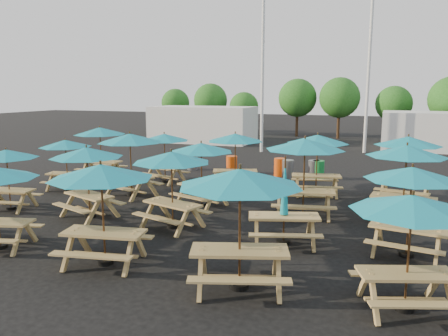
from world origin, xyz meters
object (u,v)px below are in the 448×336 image
at_px(picnic_unit_2, 65,146).
at_px(waste_bin_0, 192,161).
at_px(waste_bin_3, 288,169).
at_px(waste_bin_2, 280,167).
at_px(picnic_unit_11, 235,140).
at_px(picnic_unit_3, 100,133).
at_px(picnic_unit_18, 407,154).
at_px(picnic_unit_12, 240,183).
at_px(waste_bin_1, 232,165).
at_px(waste_bin_4, 318,170).
at_px(picnic_unit_9, 172,161).
at_px(picnic_unit_5, 87,156).
at_px(picnic_unit_16, 412,209).
at_px(picnic_unit_10, 201,150).
at_px(picnic_unit_7, 164,140).
at_px(picnic_unit_13, 284,209).
at_px(picnic_unit_8, 101,176).
at_px(picnic_unit_14, 305,148).
at_px(picnic_unit_19, 408,144).
at_px(picnic_unit_17, 412,178).
at_px(picnic_unit_15, 318,142).
at_px(picnic_unit_6, 130,141).
at_px(waste_bin_5, 314,170).
at_px(picnic_unit_1, 6,157).

xyz_separation_m(picnic_unit_2, waste_bin_0, (2.91, 6.03, -1.40)).
relative_size(waste_bin_0, waste_bin_3, 1.00).
distance_m(waste_bin_2, waste_bin_3, 0.60).
distance_m(picnic_unit_11, waste_bin_3, 3.70).
relative_size(picnic_unit_3, picnic_unit_18, 0.91).
bearing_deg(picnic_unit_12, waste_bin_1, 91.96).
xyz_separation_m(waste_bin_0, waste_bin_4, (6.50, -0.18, 0.00)).
xyz_separation_m(picnic_unit_9, picnic_unit_11, (0.01, 5.68, 0.01)).
bearing_deg(waste_bin_1, picnic_unit_18, -36.94).
height_order(picnic_unit_5, picnic_unit_16, picnic_unit_5).
bearing_deg(picnic_unit_10, picnic_unit_18, 22.02).
distance_m(picnic_unit_7, picnic_unit_9, 6.70).
height_order(picnic_unit_9, picnic_unit_16, picnic_unit_9).
relative_size(picnic_unit_3, waste_bin_4, 2.86).
height_order(picnic_unit_13, waste_bin_1, picnic_unit_13).
distance_m(picnic_unit_8, waste_bin_3, 11.93).
xyz_separation_m(picnic_unit_14, picnic_unit_19, (3.19, 3.40, -0.12)).
distance_m(picnic_unit_9, picnic_unit_11, 5.68).
bearing_deg(picnic_unit_14, picnic_unit_8, -134.13).
bearing_deg(picnic_unit_7, picnic_unit_17, -17.24).
distance_m(picnic_unit_8, picnic_unit_15, 9.48).
height_order(picnic_unit_9, waste_bin_0, picnic_unit_9).
bearing_deg(picnic_unit_12, waste_bin_4, 72.56).
bearing_deg(picnic_unit_13, picnic_unit_8, -159.42).
relative_size(picnic_unit_3, picnic_unit_15, 0.86).
distance_m(picnic_unit_16, waste_bin_2, 13.11).
distance_m(picnic_unit_5, picnic_unit_17, 9.54).
bearing_deg(picnic_unit_15, waste_bin_1, 132.68).
distance_m(picnic_unit_9, waste_bin_1, 9.10).
xyz_separation_m(picnic_unit_6, picnic_unit_19, (9.96, 3.01, -0.03)).
xyz_separation_m(picnic_unit_17, waste_bin_4, (-3.51, 8.89, -1.56)).
xyz_separation_m(picnic_unit_11, picnic_unit_16, (6.37, -8.63, -0.08)).
xyz_separation_m(picnic_unit_10, waste_bin_5, (2.98, 6.25, -1.56)).
xyz_separation_m(waste_bin_0, waste_bin_1, (2.25, -0.20, 0.00)).
xyz_separation_m(picnic_unit_10, picnic_unit_18, (6.67, 0.40, 0.15)).
relative_size(picnic_unit_9, picnic_unit_14, 0.96).
height_order(picnic_unit_8, picnic_unit_16, picnic_unit_8).
xyz_separation_m(picnic_unit_1, picnic_unit_16, (12.60, -2.81, 0.12)).
height_order(picnic_unit_6, picnic_unit_13, picnic_unit_6).
bearing_deg(waste_bin_1, picnic_unit_12, -69.72).
xyz_separation_m(picnic_unit_11, picnic_unit_18, (6.46, -2.64, 0.09)).
relative_size(picnic_unit_1, picnic_unit_11, 0.82).
relative_size(picnic_unit_18, waste_bin_5, 3.13).
height_order(waste_bin_0, waste_bin_5, same).
bearing_deg(waste_bin_3, picnic_unit_16, -67.60).
xyz_separation_m(picnic_unit_6, waste_bin_4, (6.33, 5.87, -1.72)).
bearing_deg(waste_bin_5, picnic_unit_9, -107.33).
distance_m(picnic_unit_5, waste_bin_4, 10.82).
xyz_separation_m(picnic_unit_7, picnic_unit_15, (6.73, -0.09, 0.18)).
height_order(picnic_unit_10, picnic_unit_19, picnic_unit_19).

